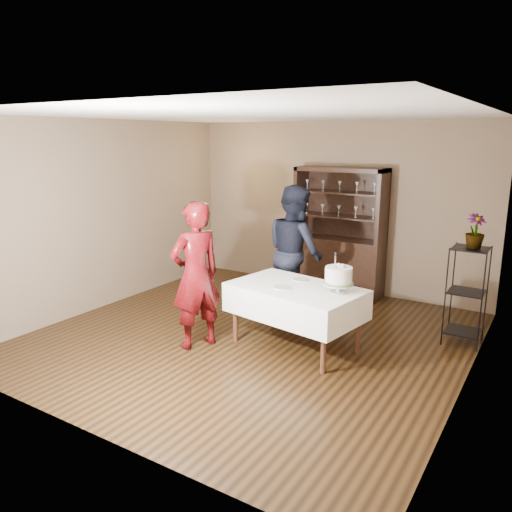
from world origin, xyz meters
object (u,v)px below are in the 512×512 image
at_px(cake_table, 296,301).
at_px(cake, 339,277).
at_px(plant_etagere, 467,292).
at_px(man, 295,252).
at_px(woman, 196,275).
at_px(potted_plant, 475,231).
at_px(china_hutch, 339,253).

relative_size(cake_table, cake, 3.53).
xyz_separation_m(plant_etagere, man, (-2.20, -0.22, 0.27)).
relative_size(woman, potted_plant, 4.39).
distance_m(plant_etagere, woman, 3.23).
bearing_deg(plant_etagere, man, -174.22).
distance_m(china_hutch, woman, 2.90).
xyz_separation_m(plant_etagere, woman, (-2.69, -1.77, 0.22)).
distance_m(woman, man, 1.63).
height_order(cake, potted_plant, potted_plant).
relative_size(cake_table, potted_plant, 4.12).
relative_size(plant_etagere, cake_table, 0.73).
relative_size(woman, man, 0.95).
relative_size(china_hutch, potted_plant, 5.02).
xyz_separation_m(cake_table, potted_plant, (1.70, 1.22, 0.81)).
relative_size(china_hutch, man, 1.09).
distance_m(plant_etagere, cake, 1.66).
height_order(plant_etagere, woman, woman).
bearing_deg(woman, cake, 134.56).
distance_m(plant_etagere, cake_table, 2.06).
bearing_deg(china_hutch, cake_table, -79.76).
distance_m(cake_table, potted_plant, 2.24).
bearing_deg(cake, china_hutch, 112.56).
xyz_separation_m(china_hutch, potted_plant, (2.10, -1.03, 0.72)).
bearing_deg(man, cake_table, 153.91).
distance_m(man, potted_plant, 2.28).
xyz_separation_m(man, cake, (1.03, -0.93, 0.02)).
relative_size(woman, cake, 3.76).
bearing_deg(china_hutch, woman, -102.21).
bearing_deg(plant_etagere, china_hutch, 153.17).
distance_m(china_hutch, man, 1.30).
bearing_deg(plant_etagere, potted_plant, 49.39).
bearing_deg(china_hutch, plant_etagere, -26.83).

